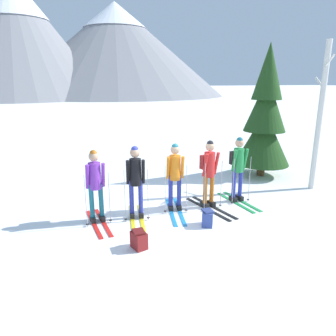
{
  "coord_description": "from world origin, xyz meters",
  "views": [
    {
      "loc": [
        -2.63,
        -7.11,
        3.24
      ],
      "look_at": [
        0.13,
        0.33,
        1.05
      ],
      "focal_mm": 33.77,
      "sensor_mm": 36.0,
      "label": 1
    }
  ],
  "objects": [
    {
      "name": "backpack_on_snow_front",
      "position": [
        0.56,
        -1.13,
        0.19
      ],
      "size": [
        0.37,
        0.4,
        0.38
      ],
      "color": "#384C99",
      "rests_on": "ground"
    },
    {
      "name": "ground_plane",
      "position": [
        0.0,
        0.0,
        0.0
      ],
      "size": [
        400.0,
        400.0,
        0.0
      ],
      "primitive_type": "plane",
      "color": "white"
    },
    {
      "name": "skier_in_green",
      "position": [
        2.03,
        -0.01,
        1.03
      ],
      "size": [
        0.61,
        1.65,
        1.8
      ],
      "color": "green",
      "rests_on": "ground"
    },
    {
      "name": "skier_in_black",
      "position": [
        -0.87,
        -0.15,
        0.99
      ],
      "size": [
        0.65,
        1.81,
        1.79
      ],
      "color": "yellow",
      "rests_on": "ground"
    },
    {
      "name": "skier_in_red",
      "position": [
        1.08,
        -0.14,
        1.02
      ],
      "size": [
        0.66,
        1.83,
        1.8
      ],
      "color": "black",
      "rests_on": "ground"
    },
    {
      "name": "mountain_ridge_distant",
      "position": [
        5.11,
        64.83,
        10.51
      ],
      "size": [
        60.3,
        47.44,
        22.03
      ],
      "color": "gray",
      "rests_on": "ground"
    },
    {
      "name": "skier_in_orange",
      "position": [
        0.18,
        -0.01,
        0.99
      ],
      "size": [
        0.72,
        1.8,
        1.76
      ],
      "color": "#1E84D1",
      "rests_on": "ground"
    },
    {
      "name": "backpack_on_snow_beside",
      "position": [
        -1.2,
        -1.57,
        0.19
      ],
      "size": [
        0.31,
        0.37,
        0.38
      ],
      "color": "maroon",
      "rests_on": "ground"
    },
    {
      "name": "birch_tree_tall",
      "position": [
        4.82,
        0.11,
        2.22
      ],
      "size": [
        0.36,
        0.87,
        4.36
      ],
      "color": "silver",
      "rests_on": "ground"
    },
    {
      "name": "skier_in_purple",
      "position": [
        -1.8,
        -0.03,
        0.99
      ],
      "size": [
        0.61,
        1.65,
        1.75
      ],
      "color": "red",
      "rests_on": "ground"
    },
    {
      "name": "pine_tree_near",
      "position": [
        4.19,
        1.84,
        2.04
      ],
      "size": [
        1.85,
        1.85,
        4.46
      ],
      "color": "#51381E",
      "rests_on": "ground"
    }
  ]
}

